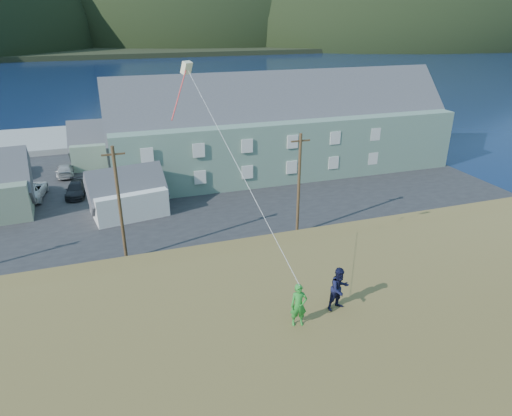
{
  "coord_description": "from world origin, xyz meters",
  "views": [
    {
      "loc": [
        -3.48,
        -30.34,
        17.38
      ],
      "look_at": [
        2.95,
        -11.43,
        8.8
      ],
      "focal_mm": 32.0,
      "sensor_mm": 36.0,
      "label": 1
    }
  ],
  "objects_px": {
    "wharf": "(86,137)",
    "shed_white": "(127,193)",
    "kite_flyer_navy": "(339,289)",
    "shed_palegreen_far": "(112,144)",
    "lodge": "(282,126)",
    "kite_flyer_green": "(299,305)"
  },
  "relations": [
    {
      "from": "wharf",
      "to": "shed_white",
      "type": "height_order",
      "value": "shed_white"
    },
    {
      "from": "kite_flyer_navy",
      "to": "shed_white",
      "type": "bearing_deg",
      "value": 90.39
    },
    {
      "from": "shed_palegreen_far",
      "to": "kite_flyer_navy",
      "type": "distance_m",
      "value": 45.71
    },
    {
      "from": "lodge",
      "to": "shed_white",
      "type": "height_order",
      "value": "lodge"
    },
    {
      "from": "wharf",
      "to": "shed_palegreen_far",
      "type": "height_order",
      "value": "shed_palegreen_far"
    },
    {
      "from": "shed_white",
      "to": "shed_palegreen_far",
      "type": "distance_m",
      "value": 16.71
    },
    {
      "from": "shed_white",
      "to": "shed_palegreen_far",
      "type": "xyz_separation_m",
      "value": [
        -0.53,
        16.7,
        0.45
      ]
    },
    {
      "from": "shed_palegreen_far",
      "to": "kite_flyer_navy",
      "type": "xyz_separation_m",
      "value": [
        6.64,
        -44.89,
        5.48
      ]
    },
    {
      "from": "shed_palegreen_far",
      "to": "kite_flyer_green",
      "type": "bearing_deg",
      "value": -81.88
    },
    {
      "from": "shed_white",
      "to": "shed_palegreen_far",
      "type": "bearing_deg",
      "value": 82.56
    },
    {
      "from": "shed_white",
      "to": "kite_flyer_green",
      "type": "height_order",
      "value": "kite_flyer_green"
    },
    {
      "from": "lodge",
      "to": "kite_flyer_green",
      "type": "xyz_separation_m",
      "value": [
        -13.96,
        -36.4,
        2.73
      ]
    },
    {
      "from": "wharf",
      "to": "shed_palegreen_far",
      "type": "bearing_deg",
      "value": -75.57
    },
    {
      "from": "shed_palegreen_far",
      "to": "kite_flyer_green",
      "type": "height_order",
      "value": "kite_flyer_green"
    },
    {
      "from": "wharf",
      "to": "shed_white",
      "type": "relative_size",
      "value": 3.46
    },
    {
      "from": "wharf",
      "to": "lodge",
      "type": "bearing_deg",
      "value": -44.66
    },
    {
      "from": "wharf",
      "to": "kite_flyer_navy",
      "type": "height_order",
      "value": "kite_flyer_navy"
    },
    {
      "from": "wharf",
      "to": "shed_palegreen_far",
      "type": "distance_m",
      "value": 13.58
    },
    {
      "from": "kite_flyer_navy",
      "to": "lodge",
      "type": "bearing_deg",
      "value": 59.49
    },
    {
      "from": "kite_flyer_navy",
      "to": "kite_flyer_green",
      "type": "bearing_deg",
      "value": -179.32
    },
    {
      "from": "shed_palegreen_far",
      "to": "wharf",
      "type": "bearing_deg",
      "value": 106.45
    },
    {
      "from": "wharf",
      "to": "lodge",
      "type": "relative_size",
      "value": 0.66
    }
  ]
}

